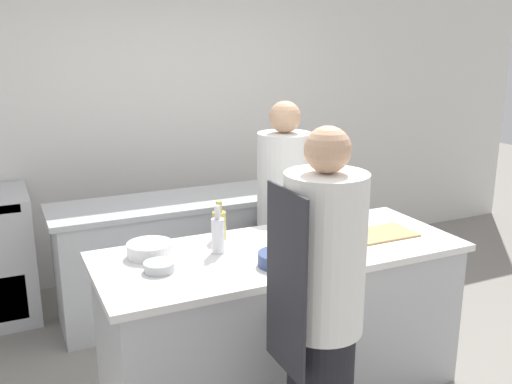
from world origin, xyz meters
TOP-DOWN VIEW (x-y plane):
  - wall_back at (0.00, 2.13)m, footprint 8.00×0.06m
  - prep_counter at (0.00, 0.00)m, footprint 2.12×0.85m
  - pass_counter at (-0.06, 1.24)m, footprint 2.24×0.61m
  - chef_at_prep_near at (-0.17, -0.73)m, footprint 0.38×0.37m
  - chef_at_stove at (0.42, 0.76)m, footprint 0.41×0.39m
  - bottle_olive_oil at (-0.27, 0.30)m, footprint 0.08×0.08m
  - bottle_vinegar at (-0.36, 0.09)m, footprint 0.07×0.07m
  - bottle_wine at (0.15, -0.18)m, footprint 0.06×0.06m
  - bowl_mixing_large at (-0.72, 0.20)m, footprint 0.25×0.25m
  - bowl_prep_small at (0.17, 0.07)m, footprint 0.18×0.18m
  - bowl_ceramic_blue at (-0.73, -0.03)m, footprint 0.16×0.16m
  - bowl_wooden_salad at (-0.13, -0.22)m, footprint 0.23×0.23m
  - cutting_board at (0.65, -0.05)m, footprint 0.42×0.26m

SIDE VIEW (x-z plane):
  - prep_counter at x=0.00m, z-range 0.00..0.90m
  - pass_counter at x=-0.06m, z-range 0.00..0.90m
  - chef_at_stove at x=0.42m, z-range -0.01..1.65m
  - chef_at_prep_near at x=-0.17m, z-range 0.00..1.72m
  - cutting_board at x=0.65m, z-range 0.90..0.91m
  - bowl_ceramic_blue at x=-0.73m, z-range 0.90..0.95m
  - bowl_prep_small at x=0.17m, z-range 0.90..0.97m
  - bowl_wooden_salad at x=-0.13m, z-range 0.90..0.97m
  - bowl_mixing_large at x=-0.72m, z-range 0.90..0.98m
  - bottle_wine at x=0.15m, z-range 0.88..1.07m
  - bottle_olive_oil at x=-0.27m, z-range 0.88..1.11m
  - bottle_vinegar at x=-0.36m, z-range 0.87..1.15m
  - wall_back at x=0.00m, z-range 0.00..2.80m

